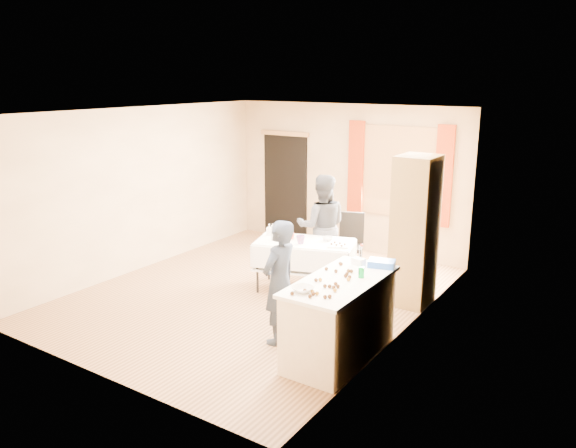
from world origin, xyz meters
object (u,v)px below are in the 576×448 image
Objects in this scene: chair at (350,255)px; girl at (280,282)px; cabinet at (415,231)px; counter at (340,318)px; woman at (322,226)px; party_table at (304,261)px.

girl is at bearing -101.94° from chair.
cabinet is 2.18m from girl.
cabinet is 2.00m from counter.
chair is at bearing 153.52° from cabinet.
cabinet is at bearing 138.89° from woman.
party_table is 0.74m from woman.
party_table is 0.97× the size of woman.
chair is 0.65× the size of girl.
cabinet reaches higher than chair.
party_table is 1.06× the size of girl.
counter is at bearing -65.50° from party_table.
woman is (-0.08, 0.64, 0.36)m from party_table.
girl is (-0.86, -1.99, -0.29)m from cabinet.
counter is 2.05m from party_table.
cabinet is 1.30× the size of party_table.
party_table is 1.72m from girl.
counter is at bearing 91.85° from woman.
counter is at bearing -92.99° from cabinet.
girl reaches higher than counter.
chair reaches higher than counter.
cabinet reaches higher than party_table.
woman is (-0.29, -0.41, 0.53)m from chair.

